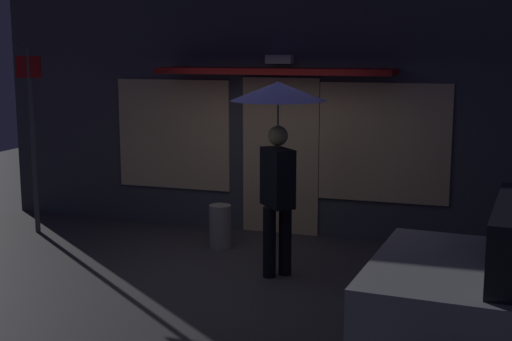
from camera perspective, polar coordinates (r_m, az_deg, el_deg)
ground_plane at (r=8.17m, az=-2.42°, el=-8.74°), size 18.00×18.00×0.00m
building_facade at (r=9.98m, az=2.27°, el=6.90°), size 8.75×1.00×4.22m
person_with_umbrella at (r=7.91m, az=1.78°, el=3.57°), size 1.07×1.07×2.23m
street_sign_post at (r=10.38m, az=-17.57°, el=3.10°), size 0.40×0.07×2.59m
sidewalk_bollard at (r=9.34m, az=-2.90°, el=-4.51°), size 0.29×0.29×0.57m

